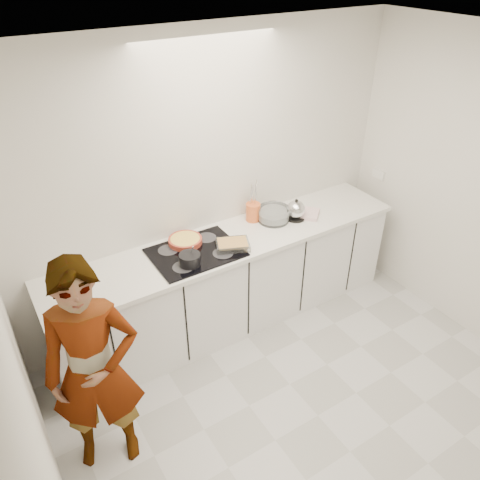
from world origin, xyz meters
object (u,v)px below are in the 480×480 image
cook (94,371)px  saucepan (190,259)px  utensil_crock (253,212)px  baking_dish (233,244)px  hob (196,252)px  mixing_bowl (274,215)px  kettle (296,210)px  tart_dish (185,240)px

cook → saucepan: bearing=49.2°
saucepan → utensil_crock: 0.88m
baking_dish → saucepan: bearing=-175.9°
hob → mixing_bowl: 0.86m
hob → kettle: 1.05m
hob → baking_dish: baking_dish is taller
tart_dish → saucepan: size_ratio=1.40×
mixing_bowl → hob: bearing=-173.8°
baking_dish → cook: size_ratio=0.20×
hob → utensil_crock: utensil_crock is taller
hob → mixing_bowl: (0.85, 0.09, 0.05)m
tart_dish → mixing_bowl: bearing=-4.5°
hob → baking_dish: bearing=-20.0°
tart_dish → baking_dish: size_ratio=0.89×
kettle → baking_dish: bearing=-170.7°
mixing_bowl → kettle: size_ratio=1.59×
mixing_bowl → utensil_crock: 0.19m
cook → hob: bearing=51.8°
saucepan → tart_dish: bearing=70.5°
hob → saucepan: bearing=-130.9°
hob → utensil_crock: bearing=16.2°
baking_dish → utensil_crock: utensil_crock is taller
tart_dish → kettle: bearing=-7.8°
tart_dish → baking_dish: bearing=-41.2°
kettle → utensil_crock: size_ratio=1.38×
utensil_crock → baking_dish: bearing=-142.7°
tart_dish → utensil_crock: (0.71, 0.04, 0.04)m
saucepan → mixing_bowl: bearing=13.3°
mixing_bowl → kettle: (0.19, -0.08, 0.02)m
tart_dish → saucepan: 0.32m
mixing_bowl → cook: 2.09m
baking_dish → mixing_bowl: mixing_bowl is taller
saucepan → cook: 1.13m
baking_dish → mixing_bowl: size_ratio=0.90×
tart_dish → baking_dish: 0.41m
baking_dish → kettle: bearing=9.3°
saucepan → baking_dish: saucepan is taller
baking_dish → hob: bearing=160.0°
baking_dish → mixing_bowl: (0.56, 0.20, 0.02)m
saucepan → cook: size_ratio=0.13×
tart_dish → mixing_bowl: 0.87m
saucepan → baking_dish: 0.41m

